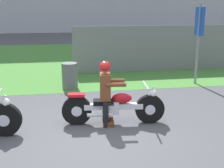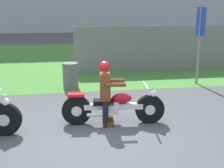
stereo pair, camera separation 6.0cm
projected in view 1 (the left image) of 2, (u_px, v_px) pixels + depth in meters
ground at (94, 135)px, 5.85m from camera, size 120.00×120.00×0.00m
grass_verge at (75, 59)px, 14.47m from camera, size 60.00×12.00×0.01m
motorcycle_lead at (114, 107)px, 6.31m from camera, size 2.24×0.66×0.88m
rider_lead at (106, 88)px, 6.20m from camera, size 0.58×0.50×1.40m
trash_can at (70, 76)px, 9.08m from camera, size 0.49×0.49×0.81m
sign_banner at (199, 32)px, 9.34m from camera, size 0.08×0.60×2.60m
fence_segment at (161, 48)px, 11.56m from camera, size 7.00×0.06×1.80m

